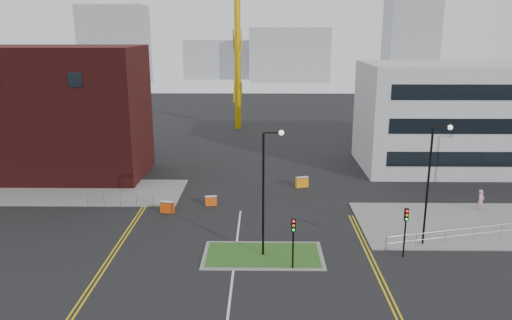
{
  "coord_description": "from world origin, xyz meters",
  "views": [
    {
      "loc": [
        1.91,
        -24.76,
        15.78
      ],
      "look_at": [
        1.4,
        15.94,
        5.0
      ],
      "focal_mm": 35.0,
      "sensor_mm": 36.0,
      "label": 1
    }
  ],
  "objects": [
    {
      "name": "barrier_right",
      "position": [
        6.0,
        24.0,
        0.59
      ],
      "size": [
        1.35,
        0.81,
        1.08
      ],
      "color": "orange",
      "rests_on": "ground"
    },
    {
      "name": "yellow_right_a",
      "position": [
        9.5,
        6.0,
        0.01
      ],
      "size": [
        0.12,
        20.0,
        0.01
      ],
      "primitive_type": "cube",
      "color": "gold",
      "rests_on": "ground"
    },
    {
      "name": "skyline_a",
      "position": [
        -40.0,
        120.0,
        11.0
      ],
      "size": [
        18.0,
        12.0,
        22.0
      ],
      "primitive_type": "cube",
      "color": "gray",
      "rests_on": "ground"
    },
    {
      "name": "skyline_d",
      "position": [
        -8.0,
        140.0,
        6.0
      ],
      "size": [
        30.0,
        12.0,
        12.0
      ],
      "primitive_type": "cube",
      "color": "gray",
      "rests_on": "ground"
    },
    {
      "name": "office_block",
      "position": [
        26.01,
        31.97,
        6.0
      ],
      "size": [
        25.0,
        12.2,
        12.0
      ],
      "color": "#A3A6A8",
      "rests_on": "ground"
    },
    {
      "name": "pavement_left",
      "position": [
        -20.0,
        22.0,
        0.06
      ],
      "size": [
        28.0,
        8.0,
        0.12
      ],
      "primitive_type": "cube",
      "color": "slate",
      "rests_on": "ground"
    },
    {
      "name": "pavement_right",
      "position": [
        22.0,
        14.0,
        0.06
      ],
      "size": [
        24.0,
        10.0,
        0.12
      ],
      "primitive_type": "cube",
      "color": "slate",
      "rests_on": "ground"
    },
    {
      "name": "railing_right",
      "position": [
        20.5,
        11.5,
        0.78
      ],
      "size": [
        19.05,
        5.05,
        1.1
      ],
      "color": "gray",
      "rests_on": "ground"
    },
    {
      "name": "grass_island",
      "position": [
        2.0,
        8.0,
        0.06
      ],
      "size": [
        8.0,
        4.0,
        0.12
      ],
      "primitive_type": "cube",
      "color": "#20521B",
      "rests_on": "ground"
    },
    {
      "name": "streetlamp_island",
      "position": [
        2.22,
        8.0,
        5.41
      ],
      "size": [
        1.46,
        0.36,
        9.18
      ],
      "color": "black",
      "rests_on": "ground"
    },
    {
      "name": "railing_left",
      "position": [
        -11.0,
        18.0,
        0.74
      ],
      "size": [
        6.05,
        0.05,
        1.1
      ],
      "color": "gray",
      "rests_on": "ground"
    },
    {
      "name": "ground",
      "position": [
        0.0,
        0.0,
        0.0
      ],
      "size": [
        200.0,
        200.0,
        0.0
      ],
      "primitive_type": "plane",
      "color": "black",
      "rests_on": "ground"
    },
    {
      "name": "traffic_light_island",
      "position": [
        4.0,
        5.98,
        2.57
      ],
      "size": [
        0.28,
        0.33,
        3.65
      ],
      "color": "black",
      "rests_on": "ground"
    },
    {
      "name": "skyline_c",
      "position": [
        45.0,
        125.0,
        14.0
      ],
      "size": [
        14.0,
        12.0,
        28.0
      ],
      "primitive_type": "cube",
      "color": "gray",
      "rests_on": "ground"
    },
    {
      "name": "yellow_right_b",
      "position": [
        9.8,
        6.0,
        0.01
      ],
      "size": [
        0.12,
        20.0,
        0.01
      ],
      "primitive_type": "cube",
      "color": "gold",
      "rests_on": "ground"
    },
    {
      "name": "brick_building",
      "position": [
        -22.97,
        28.0,
        6.85
      ],
      "size": [
        24.2,
        10.07,
        14.24
      ],
      "color": "#3F0F10",
      "rests_on": "ground"
    },
    {
      "name": "barrier_mid",
      "position": [
        -2.77,
        18.44,
        0.48
      ],
      "size": [
        1.1,
        0.53,
        0.89
      ],
      "color": "#EB500D",
      "rests_on": "ground"
    },
    {
      "name": "pedestrian",
      "position": [
        21.31,
        17.23,
        1.0
      ],
      "size": [
        0.87,
        0.83,
        2.0
      ],
      "primitive_type": "imported",
      "rotation": [
        0.0,
        0.0,
        0.68
      ],
      "color": "pink",
      "rests_on": "ground"
    },
    {
      "name": "island_kerb",
      "position": [
        2.0,
        8.0,
        0.04
      ],
      "size": [
        8.6,
        4.6,
        0.08
      ],
      "primitive_type": "cube",
      "color": "slate",
      "rests_on": "ground"
    },
    {
      "name": "yellow_left_b",
      "position": [
        -8.7,
        10.0,
        0.01
      ],
      "size": [
        0.12,
        24.0,
        0.01
      ],
      "primitive_type": "cube",
      "color": "gold",
      "rests_on": "ground"
    },
    {
      "name": "traffic_light_right",
      "position": [
        12.0,
        7.98,
        2.57
      ],
      "size": [
        0.28,
        0.33,
        3.65
      ],
      "color": "black",
      "rests_on": "ground"
    },
    {
      "name": "skyline_b",
      "position": [
        10.0,
        130.0,
        8.0
      ],
      "size": [
        24.0,
        12.0,
        16.0
      ],
      "primitive_type": "cube",
      "color": "gray",
      "rests_on": "ground"
    },
    {
      "name": "barrier_left",
      "position": [
        -6.44,
        16.55,
        0.55
      ],
      "size": [
        1.27,
        0.65,
        1.02
      ],
      "color": "#DB450C",
      "rests_on": "ground"
    },
    {
      "name": "streetlamp_right_near",
      "position": [
        14.22,
        10.0,
        5.41
      ],
      "size": [
        1.46,
        0.36,
        9.18
      ],
      "color": "black",
      "rests_on": "ground"
    },
    {
      "name": "centre_line",
      "position": [
        0.0,
        2.0,
        0.01
      ],
      "size": [
        0.15,
        30.0,
        0.01
      ],
      "primitive_type": "cube",
      "color": "silver",
      "rests_on": "ground"
    },
    {
      "name": "yellow_left_a",
      "position": [
        -9.0,
        10.0,
        0.01
      ],
      "size": [
        0.12,
        24.0,
        0.01
      ],
      "primitive_type": "cube",
      "color": "gold",
      "rests_on": "ground"
    }
  ]
}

